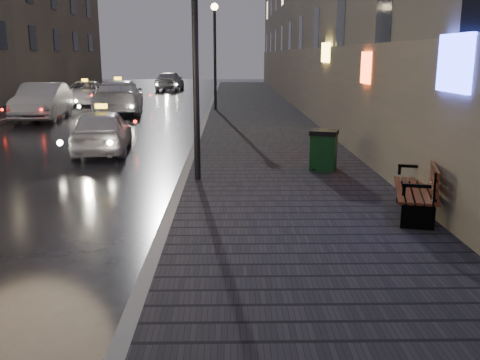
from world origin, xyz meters
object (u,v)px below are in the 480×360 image
Objects in this scene: trash_bin at (324,150)px; taxi_near at (103,131)px; car_left_mid at (42,101)px; taxi_mid at (119,97)px; taxi_far at (86,93)px; lamp_far at (215,43)px; bench at (420,189)px; lamp_near at (195,28)px; car_far at (170,81)px.

trash_bin is 0.25× the size of taxi_near.
car_left_mid reaches higher than trash_bin.
taxi_far is (-3.09, 5.33, -0.16)m from taxi_mid.
lamp_far is 19.56m from bench.
taxi_far is (-11.05, 19.94, 0.03)m from trash_bin.
lamp_near reaches higher than taxi_mid.
lamp_far is 17.94m from car_far.
trash_bin is at bearing 17.79° from lamp_near.
lamp_far reaches higher than taxi_mid.
car_far is (3.76, 12.31, 0.12)m from taxi_far.
car_left_mid is at bearing 83.56° from car_far.
car_far is at bearing 97.27° from lamp_near.
taxi_near is at bearing 169.46° from trash_bin.
car_far is (0.67, 17.64, -0.04)m from taxi_mid.
car_left_mid is at bearing -92.44° from taxi_far.
car_left_mid is 20.52m from car_far.
car_left_mid is (-7.91, -2.96, -2.66)m from lamp_far.
lamp_far is 12.40m from taxi_near.
lamp_near is 1.00× the size of lamp_far.
taxi_mid is at bearing 136.55° from trash_bin.
taxi_near is at bearing 96.02° from car_far.
car_left_mid is 3.94m from taxi_mid.
trash_bin is 0.20× the size of car_left_mid.
trash_bin is 22.80m from taxi_far.
lamp_far reaches higher than taxi_near.
taxi_near reaches higher than trash_bin.
lamp_near is at bearing -90.00° from lamp_far.
bench is at bearing 106.80° from car_far.
bench is at bearing -35.67° from lamp_near.
lamp_near reaches higher than taxi_far.
car_left_mid reaches higher than car_far.
taxi_mid is at bearing 130.74° from bench.
lamp_far is at bearing 177.07° from taxi_mid.
lamp_far reaches higher than car_left_mid.
bench is at bearing -77.85° from lamp_far.
lamp_near and lamp_far have the same top height.
car_far is at bearing 120.71° from trash_bin.
lamp_far is 9.80m from taxi_far.
taxi_mid is (-7.96, 14.61, 0.19)m from trash_bin.
trash_bin is 33.06m from car_far.
trash_bin is 16.29m from car_left_mid.
lamp_far is at bearing 90.00° from lamp_near.
taxi_far is 12.87m from car_far.
lamp_far is at bearing 107.68° from car_far.
lamp_far reaches higher than bench.
car_left_mid is at bearing 32.74° from taxi_mid.
car_left_mid is (-7.91, 13.04, -2.66)m from lamp_near.
car_far is at bearing 103.83° from lamp_far.
lamp_near is at bearing -144.24° from trash_bin.
lamp_far is at bearing -34.71° from taxi_far.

